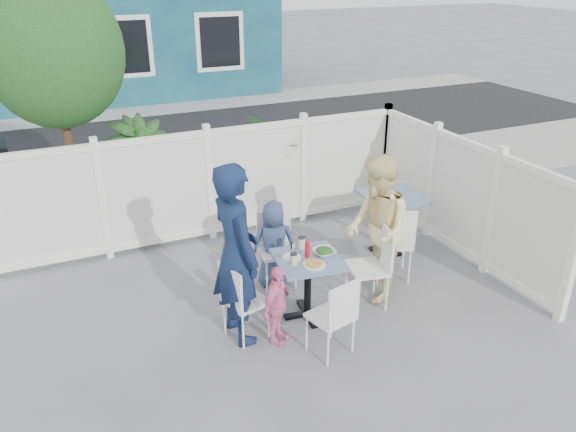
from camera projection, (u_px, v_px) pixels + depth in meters
name	position (u px, v px, depth m)	size (l,w,h in m)	color
ground	(270.00, 328.00, 6.15)	(80.00, 80.00, 0.00)	slate
near_sidewalk	(182.00, 203.00, 9.30)	(24.00, 2.60, 0.01)	gray
street	(139.00, 143.00, 12.37)	(24.00, 5.00, 0.01)	black
far_sidewalk	(117.00, 112.00, 14.94)	(24.00, 1.60, 0.01)	gray
fence_back	(210.00, 187.00, 7.85)	(5.86, 0.08, 1.60)	white
fence_right	(460.00, 199.00, 7.45)	(0.08, 3.66, 1.60)	white
tree	(54.00, 53.00, 7.21)	(1.80, 1.62, 3.59)	#382316
potted_shrub_a	(142.00, 176.00, 8.11)	(0.94, 0.94, 1.68)	#123916
potted_shrub_b	(284.00, 161.00, 8.87)	(1.41, 1.22, 1.57)	#123916
main_table	(308.00, 271.00, 6.14)	(0.77, 0.77, 0.73)	#435A76
spare_table	(392.00, 207.00, 7.63)	(0.80, 0.80, 0.79)	#435A76
chair_left	(240.00, 296.00, 5.77)	(0.48, 0.49, 0.89)	white
chair_right	(375.00, 260.00, 6.37)	(0.50, 0.52, 0.97)	white
chair_back	(276.00, 242.00, 6.83)	(0.48, 0.46, 0.92)	white
chair_near	(336.00, 313.00, 5.52)	(0.48, 0.47, 0.88)	white
chair_spare	(394.00, 238.00, 6.86)	(0.59, 0.58, 0.99)	white
man	(236.00, 254.00, 5.64)	(0.71, 0.47, 1.95)	#101D3E
woman	(377.00, 230.00, 6.41)	(0.84, 0.66, 1.73)	#F5D94D
boy	(274.00, 244.00, 6.76)	(0.54, 0.35, 1.10)	navy
toddler	(277.00, 305.00, 5.75)	(0.52, 0.22, 0.89)	pink
plate_main	(314.00, 265.00, 5.92)	(0.24, 0.24, 0.02)	white
plate_side	(292.00, 257.00, 6.07)	(0.21, 0.21, 0.01)	white
salad_bowl	(324.00, 252.00, 6.13)	(0.24, 0.24, 0.06)	white
coffee_cup_a	(294.00, 259.00, 5.93)	(0.08, 0.08, 0.11)	beige
coffee_cup_b	(302.00, 243.00, 6.26)	(0.08, 0.08, 0.13)	beige
ketchup_bottle	(307.00, 250.00, 6.06)	(0.05, 0.05, 0.17)	red
salt_shaker	(294.00, 247.00, 6.24)	(0.03, 0.03, 0.07)	white
pepper_shaker	(292.00, 246.00, 6.26)	(0.03, 0.03, 0.07)	black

